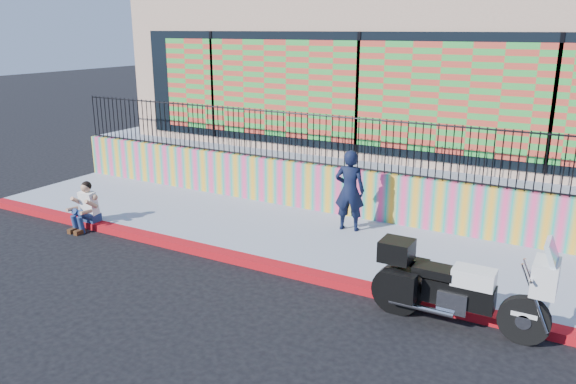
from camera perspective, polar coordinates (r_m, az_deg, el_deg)
The scene contains 10 objects.
ground at distance 10.58m, azimuth -2.18°, elevation -7.80°, with size 90.00×90.00×0.00m, color black.
red_curb at distance 10.55m, azimuth -2.19°, elevation -7.43°, with size 16.00×0.30×0.15m, color #B40C16.
sidewalk at distance 11.88m, azimuth 1.99°, elevation -4.64°, with size 16.00×3.00×0.15m, color #99A2B7.
mural_wall at distance 13.05m, azimuth 5.27°, elevation 0.13°, with size 16.00×0.20×1.10m, color #FF4383.
metal_fence at distance 12.78m, azimuth 5.40°, elevation 5.09°, with size 15.80×0.04×1.20m, color black, non-canonical shape.
elevated_platform at distance 17.72m, azimuth 12.10°, elevation 3.91°, with size 16.00×10.00×1.25m, color #99A2B7.
storefront_building at distance 17.15m, azimuth 12.40°, elevation 12.36°, with size 14.00×8.06×4.00m.
police_motorcycle at distance 8.77m, azimuth 16.68°, elevation -9.03°, with size 2.57×0.85×1.60m.
police_officer at distance 11.93m, azimuth 6.28°, elevation 0.16°, with size 0.64×0.42×1.75m, color black.
seated_man at distance 13.18m, azimuth -20.02°, elevation -1.79°, with size 0.54×0.71×1.06m.
Camera 1 is at (5.09, -8.21, 4.32)m, focal length 35.00 mm.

